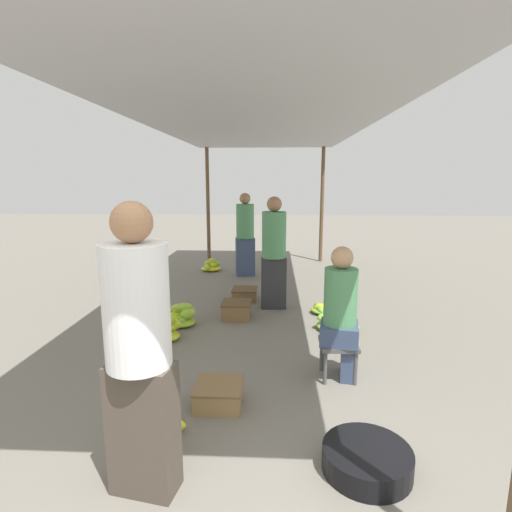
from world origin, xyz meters
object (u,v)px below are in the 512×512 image
(banana_pile_left_0, at_px, (155,418))
(shopper_walking_far, at_px, (245,233))
(banana_pile_right_0, at_px, (327,309))
(banana_pile_right_1, at_px, (338,323))
(crate_near, at_px, (245,294))
(crate_mid, at_px, (219,394))
(banana_pile_left_1, at_px, (181,316))
(basin_black, at_px, (367,460))
(vendor_foreground, at_px, (139,349))
(banana_pile_left_2, at_px, (164,330))
(banana_pile_left_3, at_px, (211,266))
(stool, at_px, (338,349))
(shopper_walking_mid, at_px, (274,251))
(crate_far, at_px, (237,310))
(vendor_seated, at_px, (342,312))

(banana_pile_left_0, height_order, shopper_walking_far, shopper_walking_far)
(banana_pile_right_0, relative_size, banana_pile_right_1, 0.88)
(crate_near, xyz_separation_m, crate_mid, (0.01, -2.93, 0.00))
(banana_pile_right_0, relative_size, shopper_walking_far, 0.31)
(banana_pile_left_1, bearing_deg, basin_black, -54.48)
(vendor_foreground, height_order, banana_pile_left_2, vendor_foreground)
(vendor_foreground, height_order, crate_near, vendor_foreground)
(banana_pile_left_3, bearing_deg, crate_mid, -80.30)
(stool, distance_m, shopper_walking_mid, 2.22)
(banana_pile_right_1, height_order, crate_near, banana_pile_right_1)
(banana_pile_left_3, relative_size, crate_far, 1.21)
(vendor_foreground, bearing_deg, shopper_walking_far, 87.96)
(stool, distance_m, crate_mid, 1.19)
(banana_pile_right_1, distance_m, crate_far, 1.36)
(stool, height_order, banana_pile_left_1, stool)
(stool, relative_size, vendor_seated, 0.28)
(banana_pile_left_2, relative_size, shopper_walking_mid, 0.33)
(vendor_foreground, distance_m, basin_black, 1.60)
(stool, height_order, banana_pile_right_0, stool)
(banana_pile_right_0, bearing_deg, vendor_seated, -93.74)
(basin_black, relative_size, shopper_walking_far, 0.36)
(crate_near, distance_m, crate_mid, 2.93)
(vendor_seated, xyz_separation_m, basin_black, (-0.02, -1.23, -0.56))
(banana_pile_left_0, height_order, banana_pile_left_2, banana_pile_left_2)
(vendor_foreground, xyz_separation_m, banana_pile_left_2, (-0.52, 2.25, -0.78))
(basin_black, height_order, banana_pile_right_0, banana_pile_right_0)
(vendor_seated, distance_m, banana_pile_left_1, 2.26)
(basin_black, distance_m, shopper_walking_far, 5.43)
(vendor_seated, xyz_separation_m, shopper_walking_mid, (-0.63, 2.05, 0.19))
(banana_pile_left_0, xyz_separation_m, crate_near, (0.42, 3.29, -0.00))
(banana_pile_left_2, distance_m, shopper_walking_mid, 1.91)
(crate_far, relative_size, shopper_walking_far, 0.24)
(vendor_foreground, relative_size, crate_mid, 4.44)
(banana_pile_left_1, distance_m, banana_pile_left_2, 0.47)
(vendor_foreground, relative_size, banana_pile_right_0, 3.50)
(crate_near, distance_m, shopper_walking_mid, 0.94)
(shopper_walking_mid, bearing_deg, banana_pile_left_0, -106.44)
(banana_pile_left_1, relative_size, crate_far, 1.20)
(banana_pile_right_1, bearing_deg, banana_pile_right_0, 95.21)
(basin_black, relative_size, banana_pile_left_2, 1.07)
(stool, relative_size, banana_pile_left_2, 0.66)
(banana_pile_left_3, bearing_deg, vendor_seated, -66.53)
(banana_pile_left_2, relative_size, crate_mid, 1.37)
(vendor_foreground, xyz_separation_m, crate_mid, (0.31, 0.92, -0.80))
(basin_black, height_order, shopper_walking_far, shopper_walking_far)
(stool, distance_m, banana_pile_right_0, 1.88)
(banana_pile_left_2, bearing_deg, banana_pile_right_1, 11.12)
(banana_pile_left_1, height_order, banana_pile_right_1, banana_pile_left_1)
(stool, distance_m, crate_near, 2.65)
(banana_pile_right_1, bearing_deg, shopper_walking_mid, 133.93)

